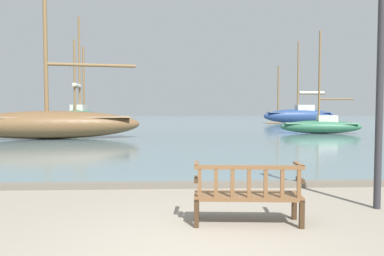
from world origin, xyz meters
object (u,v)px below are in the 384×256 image
Objects in this scene: sailboat_centre_channel at (321,125)px; sailboat_distant_harbor at (51,121)px; park_bench at (247,193)px; sailboat_outer_port at (80,113)px; lamp_post at (380,71)px; sailboat_mid_port at (300,115)px.

sailboat_centre_channel is 17.08m from sailboat_distant_harbor.
park_bench is at bearing -62.70° from sailboat_distant_harbor.
sailboat_distant_harbor is at bearing -167.18° from sailboat_centre_channel.
sailboat_centre_channel is at bearing 12.82° from sailboat_distant_harbor.
park_bench is 40.19m from sailboat_outer_port.
park_bench is 0.42× the size of lamp_post.
sailboat_distant_harbor is (-7.94, 15.38, 0.59)m from park_bench.
park_bench is at bearing -114.43° from sailboat_centre_channel.
sailboat_outer_port reaches higher than sailboat_centre_channel.
sailboat_distant_harbor reaches higher than sailboat_centre_channel.
sailboat_distant_harbor reaches higher than park_bench.
lamp_post is (14.60, -37.52, 1.17)m from sailboat_outer_port.
sailboat_mid_port reaches higher than sailboat_centre_channel.
lamp_post reaches higher than park_bench.
sailboat_outer_port reaches higher than sailboat_mid_port.
sailboat_mid_port is 29.91m from sailboat_distant_harbor.
sailboat_centre_channel is at bearing 71.15° from lamp_post.
park_bench is at bearing -109.72° from sailboat_mid_port.
sailboat_mid_port is at bearing 75.81° from sailboat_centre_channel.
lamp_post is (2.43, 0.77, 1.92)m from park_bench.
sailboat_mid_port is 2.38× the size of lamp_post.
lamp_post is (-10.69, -35.84, 1.31)m from sailboat_mid_port.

